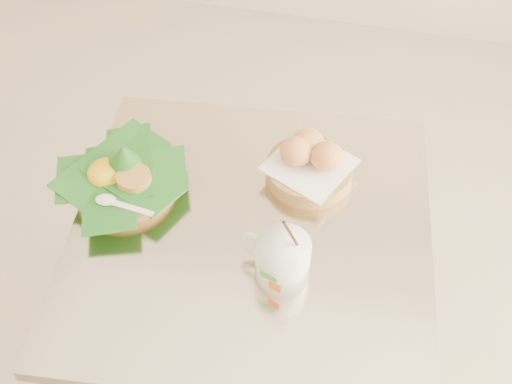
% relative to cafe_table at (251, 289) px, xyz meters
% --- Properties ---
extents(floor, '(3.60, 3.60, 0.00)m').
position_rel_cafe_table_xyz_m(floor, '(-0.21, 0.04, -0.53)').
color(floor, '#C4B39E').
rests_on(floor, ground).
extents(cafe_table, '(0.77, 0.77, 0.75)m').
position_rel_cafe_table_xyz_m(cafe_table, '(0.00, 0.00, 0.00)').
color(cafe_table, gray).
rests_on(cafe_table, floor).
extents(rice_basket, '(0.26, 0.26, 0.13)m').
position_rel_cafe_table_xyz_m(rice_basket, '(-0.28, 0.05, 0.26)').
color(rice_basket, '#A88348').
rests_on(rice_basket, cafe_table).
extents(bread_basket, '(0.20, 0.20, 0.09)m').
position_rel_cafe_table_xyz_m(bread_basket, '(0.09, 0.16, 0.26)').
color(bread_basket, '#A88348').
rests_on(bread_basket, cafe_table).
extents(coffee_mug, '(0.14, 0.11, 0.17)m').
position_rel_cafe_table_xyz_m(coffee_mug, '(0.08, -0.09, 0.27)').
color(coffee_mug, white).
rests_on(coffee_mug, cafe_table).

